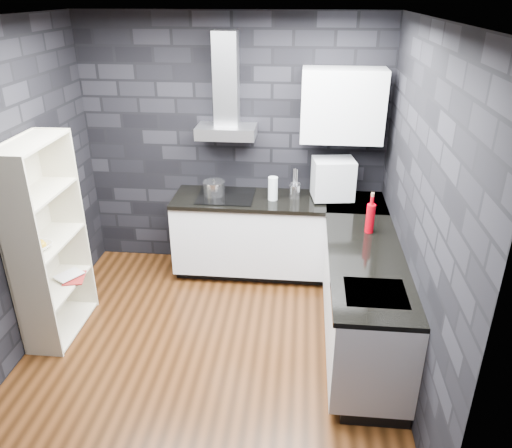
% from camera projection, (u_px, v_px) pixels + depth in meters
% --- Properties ---
extents(ground, '(3.20, 3.20, 0.00)m').
position_uv_depth(ground, '(212.00, 345.00, 4.45)').
color(ground, '#41220E').
extents(ceiling, '(3.20, 3.20, 0.00)m').
position_uv_depth(ceiling, '(197.00, 18.00, 3.29)').
color(ceiling, white).
extents(wall_back, '(3.20, 0.05, 2.70)m').
position_uv_depth(wall_back, '(234.00, 146.00, 5.33)').
color(wall_back, black).
rests_on(wall_back, ground).
extents(wall_front, '(3.20, 0.05, 2.70)m').
position_uv_depth(wall_front, '(142.00, 338.00, 2.41)').
color(wall_front, black).
rests_on(wall_front, ground).
extents(wall_left, '(0.05, 3.20, 2.70)m').
position_uv_depth(wall_left, '(7.00, 198.00, 4.01)').
color(wall_left, black).
rests_on(wall_left, ground).
extents(wall_right, '(0.05, 3.20, 2.70)m').
position_uv_depth(wall_right, '(420.00, 214.00, 3.72)').
color(wall_right, black).
rests_on(wall_right, ground).
extents(toekick_back, '(2.18, 0.50, 0.10)m').
position_uv_depth(toekick_back, '(277.00, 267.00, 5.58)').
color(toekick_back, black).
rests_on(toekick_back, ground).
extents(toekick_right, '(0.50, 1.78, 0.10)m').
position_uv_depth(toekick_right, '(364.00, 343.00, 4.40)').
color(toekick_right, black).
rests_on(toekick_right, ground).
extents(counter_back_cab, '(2.20, 0.60, 0.76)m').
position_uv_depth(counter_back_cab, '(278.00, 235.00, 5.36)').
color(counter_back_cab, silver).
rests_on(counter_back_cab, ground).
extents(counter_right_cab, '(0.60, 1.80, 0.76)m').
position_uv_depth(counter_right_cab, '(364.00, 302.00, 4.21)').
color(counter_right_cab, silver).
rests_on(counter_right_cab, ground).
extents(counter_back_top, '(2.20, 0.62, 0.04)m').
position_uv_depth(counter_back_top, '(278.00, 201.00, 5.18)').
color(counter_back_top, black).
rests_on(counter_back_top, counter_back_cab).
extents(counter_right_top, '(0.62, 1.80, 0.04)m').
position_uv_depth(counter_right_top, '(367.00, 261.00, 4.04)').
color(counter_right_top, black).
rests_on(counter_right_top, counter_right_cab).
extents(counter_corner_top, '(0.62, 0.62, 0.04)m').
position_uv_depth(counter_corner_top, '(356.00, 203.00, 5.12)').
color(counter_corner_top, black).
rests_on(counter_corner_top, counter_right_cab).
extents(hood_body, '(0.60, 0.34, 0.12)m').
position_uv_depth(hood_body, '(226.00, 132.00, 5.07)').
color(hood_body, '#AFB0B4').
rests_on(hood_body, wall_back).
extents(hood_chimney, '(0.24, 0.20, 0.90)m').
position_uv_depth(hood_chimney, '(226.00, 79.00, 4.91)').
color(hood_chimney, '#AFB0B4').
rests_on(hood_chimney, hood_body).
extents(upper_cabinet, '(0.80, 0.35, 0.70)m').
position_uv_depth(upper_cabinet, '(343.00, 105.00, 4.84)').
color(upper_cabinet, silver).
rests_on(upper_cabinet, wall_back).
extents(cooktop, '(0.58, 0.50, 0.01)m').
position_uv_depth(cooktop, '(226.00, 196.00, 5.23)').
color(cooktop, black).
rests_on(cooktop, counter_back_top).
extents(sink_rim, '(0.44, 0.40, 0.01)m').
position_uv_depth(sink_rim, '(376.00, 293.00, 3.59)').
color(sink_rim, '#AFB0B4').
rests_on(sink_rim, counter_right_top).
extents(pot, '(0.24, 0.24, 0.13)m').
position_uv_depth(pot, '(214.00, 189.00, 5.23)').
color(pot, silver).
rests_on(pot, cooktop).
extents(glass_vase, '(0.11, 0.11, 0.24)m').
position_uv_depth(glass_vase, '(273.00, 189.00, 5.11)').
color(glass_vase, silver).
rests_on(glass_vase, counter_back_top).
extents(storage_jar, '(0.12, 0.12, 0.12)m').
position_uv_depth(storage_jar, '(295.00, 190.00, 5.24)').
color(storage_jar, tan).
rests_on(storage_jar, counter_back_top).
extents(utensil_crock, '(0.11, 0.11, 0.14)m').
position_uv_depth(utensil_crock, '(295.00, 191.00, 5.17)').
color(utensil_crock, silver).
rests_on(utensil_crock, counter_back_top).
extents(appliance_garage, '(0.45, 0.37, 0.41)m').
position_uv_depth(appliance_garage, '(333.00, 179.00, 5.08)').
color(appliance_garage, silver).
rests_on(appliance_garage, counter_back_top).
extents(red_bottle, '(0.09, 0.09, 0.27)m').
position_uv_depth(red_bottle, '(370.00, 218.00, 4.42)').
color(red_bottle, '#9C000B').
rests_on(red_bottle, counter_right_top).
extents(bookshelf, '(0.39, 0.82, 1.80)m').
position_uv_depth(bookshelf, '(48.00, 242.00, 4.29)').
color(bookshelf, beige).
rests_on(bookshelf, ground).
extents(fruit_bowl, '(0.27, 0.27, 0.05)m').
position_uv_depth(fruit_bowl, '(39.00, 246.00, 4.14)').
color(fruit_bowl, white).
rests_on(fruit_bowl, bookshelf).
extents(book_red, '(0.18, 0.07, 0.25)m').
position_uv_depth(book_red, '(62.00, 269.00, 4.53)').
color(book_red, maroon).
rests_on(book_red, bookshelf).
extents(book_second, '(0.15, 0.11, 0.23)m').
position_uv_depth(book_second, '(62.00, 262.00, 4.59)').
color(book_second, '#B2B2B2').
rests_on(book_second, bookshelf).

